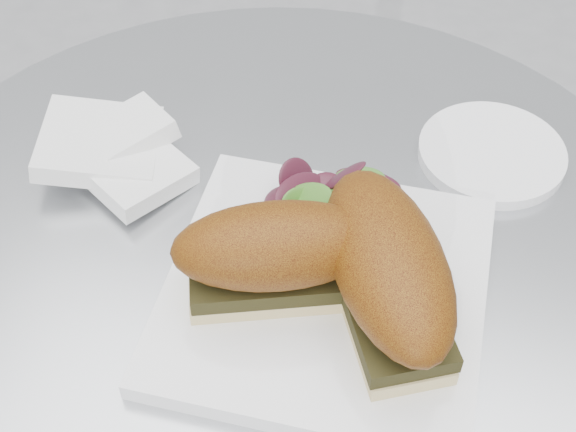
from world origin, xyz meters
name	(u,v)px	position (x,y,z in m)	size (l,w,h in m)	color
table	(279,406)	(0.00, 0.00, 0.49)	(0.70, 0.70, 0.73)	silver
plate	(325,291)	(0.05, -0.03, 0.74)	(0.24, 0.24, 0.02)	white
sandwich_left	(276,254)	(0.01, -0.05, 0.79)	(0.16, 0.11, 0.08)	#DAC488
sandwich_right	(387,269)	(0.09, -0.04, 0.79)	(0.15, 0.19, 0.08)	#DAC488
salad	(319,195)	(0.03, 0.03, 0.77)	(0.10, 0.10, 0.05)	#57912F
napkin	(119,163)	(-0.16, 0.06, 0.74)	(0.13, 0.13, 0.02)	white
saucer	(492,153)	(0.16, 0.16, 0.74)	(0.13, 0.13, 0.01)	white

